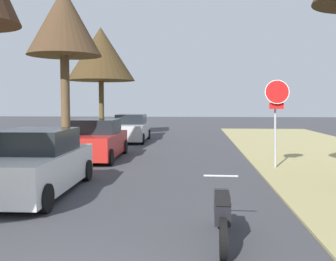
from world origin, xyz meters
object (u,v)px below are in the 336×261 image
object	(u,v)px
stop_sign_far	(277,104)
street_tree_left_far	(101,54)
parked_sedan_white	(35,164)
street_tree_left_mid_b	(64,23)
parked_sedan_silver	(131,129)
parked_sedan_red	(97,141)
parked_motorcycle	(222,212)

from	to	relation	value
stop_sign_far	street_tree_left_far	xyz separation A→B (m)	(-9.37, 13.45, 3.43)
stop_sign_far	parked_sedan_white	size ratio (longest dim) A/B	0.66
street_tree_left_mid_b	street_tree_left_far	distance (m)	7.51
street_tree_left_mid_b	stop_sign_far	bearing A→B (deg)	-32.54
stop_sign_far	street_tree_left_mid_b	distance (m)	11.79
parked_sedan_silver	parked_sedan_white	bearing A→B (deg)	-90.39
street_tree_left_far	parked_sedan_white	world-z (taller)	street_tree_left_far
parked_sedan_red	parked_sedan_silver	bearing A→B (deg)	88.83
stop_sign_far	parked_sedan_silver	bearing A→B (deg)	125.65
parked_sedan_white	parked_motorcycle	bearing A→B (deg)	-34.83
street_tree_left_far	parked_motorcycle	xyz separation A→B (m)	(7.14, -20.60, -5.13)
stop_sign_far	parked_sedan_red	bearing A→B (deg)	163.66
street_tree_left_far	parked_sedan_white	bearing A→B (deg)	-81.13
street_tree_left_far	parked_sedan_red	distance (m)	12.77
stop_sign_far	street_tree_left_mid_b	bearing A→B (deg)	147.46
street_tree_left_mid_b	parked_motorcycle	size ratio (longest dim) A/B	3.87
stop_sign_far	parked_sedan_red	world-z (taller)	stop_sign_far
parked_sedan_silver	parked_sedan_red	bearing A→B (deg)	-91.17
parked_sedan_white	parked_sedan_silver	bearing A→B (deg)	89.61
parked_sedan_red	parked_motorcycle	xyz separation A→B (m)	(4.46, -9.11, -0.24)
parked_sedan_red	parked_sedan_silver	distance (m)	7.17
street_tree_left_mid_b	parked_motorcycle	world-z (taller)	street_tree_left_mid_b
stop_sign_far	parked_sedan_red	distance (m)	7.13
street_tree_left_mid_b	parked_sedan_silver	size ratio (longest dim) A/B	1.78
street_tree_left_far	parked_sedan_silver	world-z (taller)	street_tree_left_far
stop_sign_far	parked_motorcycle	world-z (taller)	stop_sign_far
street_tree_left_far	parked_sedan_white	size ratio (longest dim) A/B	1.67
parked_motorcycle	parked_sedan_white	bearing A→B (deg)	145.17
street_tree_left_far	parked_motorcycle	world-z (taller)	street_tree_left_far
parked_sedan_white	parked_sedan_silver	world-z (taller)	same
parked_sedan_white	parked_sedan_silver	xyz separation A→B (m)	(0.09, 13.21, 0.00)
parked_sedan_red	parked_motorcycle	size ratio (longest dim) A/B	2.17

